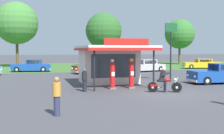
{
  "coord_description": "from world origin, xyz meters",
  "views": [
    {
      "loc": [
        -7.64,
        -15.88,
        2.66
      ],
      "look_at": [
        -1.92,
        4.34,
        1.4
      ],
      "focal_mm": 45.08,
      "sensor_mm": 36.0,
      "label": 1
    }
  ],
  "objects_px": {
    "gas_pump_nearside": "(112,75)",
    "roadside_pole_sign": "(171,42)",
    "parked_car_back_row_centre_left": "(97,67)",
    "gas_pump_offside": "(131,74)",
    "bystander_admiring_sedan": "(57,95)",
    "motorcycle_with_rider": "(164,82)",
    "parked_car_second_row_spare": "(32,66)",
    "featured_classic_sedan": "(221,74)",
    "parked_car_back_row_far_right": "(202,64)",
    "parked_car_back_row_left": "(146,66)",
    "bystander_leaning_by_kiosk": "(84,80)"
  },
  "relations": [
    {
      "from": "parked_car_back_row_left",
      "to": "roadside_pole_sign",
      "type": "distance_m",
      "value": 11.75
    },
    {
      "from": "parked_car_back_row_left",
      "to": "bystander_leaning_by_kiosk",
      "type": "distance_m",
      "value": 18.15
    },
    {
      "from": "parked_car_back_row_far_right",
      "to": "motorcycle_with_rider",
      "type": "bearing_deg",
      "value": -128.73
    },
    {
      "from": "gas_pump_nearside",
      "to": "parked_car_back_row_far_right",
      "type": "bearing_deg",
      "value": 43.08
    },
    {
      "from": "gas_pump_nearside",
      "to": "bystander_admiring_sedan",
      "type": "relative_size",
      "value": 1.31
    },
    {
      "from": "gas_pump_offside",
      "to": "bystander_leaning_by_kiosk",
      "type": "relative_size",
      "value": 1.42
    },
    {
      "from": "featured_classic_sedan",
      "to": "parked_car_back_row_centre_left",
      "type": "distance_m",
      "value": 14.56
    },
    {
      "from": "gas_pump_nearside",
      "to": "featured_classic_sedan",
      "type": "relative_size",
      "value": 0.4
    },
    {
      "from": "parked_car_second_row_spare",
      "to": "bystander_leaning_by_kiosk",
      "type": "distance_m",
      "value": 18.83
    },
    {
      "from": "parked_car_back_row_centre_left",
      "to": "gas_pump_offside",
      "type": "bearing_deg",
      "value": -92.21
    },
    {
      "from": "motorcycle_with_rider",
      "to": "parked_car_back_row_left",
      "type": "relative_size",
      "value": 0.38
    },
    {
      "from": "bystander_admiring_sedan",
      "to": "motorcycle_with_rider",
      "type": "bearing_deg",
      "value": 33.44
    },
    {
      "from": "parked_car_back_row_left",
      "to": "parked_car_back_row_centre_left",
      "type": "bearing_deg",
      "value": -173.17
    },
    {
      "from": "parked_car_back_row_far_right",
      "to": "roadside_pole_sign",
      "type": "xyz_separation_m",
      "value": [
        -12.49,
        -14.27,
        2.7
      ]
    },
    {
      "from": "gas_pump_nearside",
      "to": "roadside_pole_sign",
      "type": "xyz_separation_m",
      "value": [
        5.94,
        2.97,
        2.39
      ]
    },
    {
      "from": "gas_pump_offside",
      "to": "parked_car_back_row_left",
      "type": "distance_m",
      "value": 15.78
    },
    {
      "from": "bystander_leaning_by_kiosk",
      "to": "roadside_pole_sign",
      "type": "height_order",
      "value": "roadside_pole_sign"
    },
    {
      "from": "gas_pump_nearside",
      "to": "parked_car_second_row_spare",
      "type": "bearing_deg",
      "value": 106.78
    },
    {
      "from": "parked_car_second_row_spare",
      "to": "bystander_admiring_sedan",
      "type": "height_order",
      "value": "bystander_admiring_sedan"
    },
    {
      "from": "motorcycle_with_rider",
      "to": "parked_car_second_row_spare",
      "type": "relative_size",
      "value": 0.41
    },
    {
      "from": "parked_car_back_row_left",
      "to": "bystander_leaning_by_kiosk",
      "type": "height_order",
      "value": "parked_car_back_row_left"
    },
    {
      "from": "motorcycle_with_rider",
      "to": "parked_car_back_row_centre_left",
      "type": "height_order",
      "value": "motorcycle_with_rider"
    },
    {
      "from": "gas_pump_offside",
      "to": "featured_classic_sedan",
      "type": "xyz_separation_m",
      "value": [
        7.92,
        0.84,
        -0.25
      ]
    },
    {
      "from": "parked_car_back_row_far_right",
      "to": "parked_car_second_row_spare",
      "type": "distance_m",
      "value": 23.82
    },
    {
      "from": "bystander_admiring_sedan",
      "to": "roadside_pole_sign",
      "type": "bearing_deg",
      "value": 44.13
    },
    {
      "from": "parked_car_back_row_left",
      "to": "bystander_leaning_by_kiosk",
      "type": "bearing_deg",
      "value": -125.04
    },
    {
      "from": "parked_car_back_row_left",
      "to": "parked_car_second_row_spare",
      "type": "bearing_deg",
      "value": 164.99
    },
    {
      "from": "motorcycle_with_rider",
      "to": "gas_pump_offside",
      "type": "bearing_deg",
      "value": 120.22
    },
    {
      "from": "bystander_leaning_by_kiosk",
      "to": "parked_car_second_row_spare",
      "type": "bearing_deg",
      "value": 100.13
    },
    {
      "from": "parked_car_back_row_left",
      "to": "roadside_pole_sign",
      "type": "relative_size",
      "value": 1.11
    },
    {
      "from": "motorcycle_with_rider",
      "to": "bystander_leaning_by_kiosk",
      "type": "xyz_separation_m",
      "value": [
        -4.8,
        1.62,
        0.12
      ]
    },
    {
      "from": "featured_classic_sedan",
      "to": "parked_car_back_row_left",
      "type": "relative_size",
      "value": 0.96
    },
    {
      "from": "gas_pump_nearside",
      "to": "gas_pump_offside",
      "type": "xyz_separation_m",
      "value": [
        1.38,
        0.0,
        0.02
      ]
    },
    {
      "from": "gas_pump_offside",
      "to": "roadside_pole_sign",
      "type": "bearing_deg",
      "value": 33.02
    },
    {
      "from": "featured_classic_sedan",
      "to": "roadside_pole_sign",
      "type": "xyz_separation_m",
      "value": [
        -3.35,
        2.13,
        2.63
      ]
    },
    {
      "from": "bystander_admiring_sedan",
      "to": "parked_car_back_row_centre_left",
      "type": "bearing_deg",
      "value": 73.03
    },
    {
      "from": "parked_car_second_row_spare",
      "to": "parked_car_back_row_left",
      "type": "bearing_deg",
      "value": -15.01
    },
    {
      "from": "gas_pump_nearside",
      "to": "bystander_admiring_sedan",
      "type": "bearing_deg",
      "value": -121.73
    },
    {
      "from": "gas_pump_offside",
      "to": "parked_car_second_row_spare",
      "type": "distance_m",
      "value": 19.07
    },
    {
      "from": "parked_car_back_row_left",
      "to": "bystander_admiring_sedan",
      "type": "height_order",
      "value": "bystander_admiring_sedan"
    },
    {
      "from": "featured_classic_sedan",
      "to": "parked_car_back_row_far_right",
      "type": "height_order",
      "value": "featured_classic_sedan"
    },
    {
      "from": "parked_car_second_row_spare",
      "to": "parked_car_back_row_centre_left",
      "type": "bearing_deg",
      "value": -31.5
    },
    {
      "from": "parked_car_back_row_left",
      "to": "motorcycle_with_rider",
      "type": "bearing_deg",
      "value": -108.83
    },
    {
      "from": "parked_car_back_row_left",
      "to": "roadside_pole_sign",
      "type": "xyz_separation_m",
      "value": [
        -2.41,
        -11.18,
        2.66
      ]
    },
    {
      "from": "featured_classic_sedan",
      "to": "bystander_leaning_by_kiosk",
      "type": "distance_m",
      "value": 11.47
    },
    {
      "from": "gas_pump_offside",
      "to": "motorcycle_with_rider",
      "type": "relative_size",
      "value": 1.02
    },
    {
      "from": "parked_car_back_row_centre_left",
      "to": "bystander_leaning_by_kiosk",
      "type": "xyz_separation_m",
      "value": [
        -3.96,
        -14.08,
        0.07
      ]
    },
    {
      "from": "featured_classic_sedan",
      "to": "parked_car_back_row_centre_left",
      "type": "height_order",
      "value": "featured_classic_sedan"
    },
    {
      "from": "parked_car_second_row_spare",
      "to": "roadside_pole_sign",
      "type": "xyz_separation_m",
      "value": [
        11.32,
        -14.86,
        2.66
      ]
    },
    {
      "from": "featured_classic_sedan",
      "to": "bystander_leaning_by_kiosk",
      "type": "height_order",
      "value": "featured_classic_sedan"
    }
  ]
}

